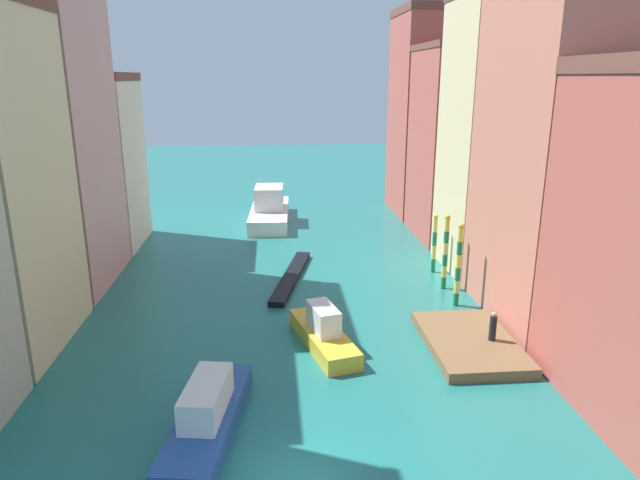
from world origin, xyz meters
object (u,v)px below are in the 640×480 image
Objects in this scene: mooring_pole_0 at (458,264)px; mooring_pole_2 at (434,243)px; vaporetto_white at (270,210)px; waterfront_dock at (469,343)px; motorboat_0 at (207,413)px; mooring_pole_1 at (445,251)px; motorboat_1 at (323,333)px; person_on_dock at (493,327)px; gondola_black at (291,277)px.

mooring_pole_2 is (0.31, 6.15, -0.47)m from mooring_pole_0.
vaporetto_white is at bearing 126.76° from mooring_pole_2.
waterfront_dock is 11.94m from mooring_pole_2.
mooring_pole_1 is at bearing 45.97° from motorboat_0.
motorboat_1 reaches higher than waterfront_dock.
motorboat_1 is (-8.73, -7.58, -1.85)m from mooring_pole_1.
person_on_dock is 8.69m from motorboat_1.
vaporetto_white is (-11.73, 15.70, -1.01)m from mooring_pole_2.
mooring_pole_0 reaches higher than mooring_pole_2.
gondola_black is (-9.88, 11.42, -1.08)m from person_on_dock.
mooring_pole_2 is 0.38× the size of vaporetto_white.
gondola_black is at bearing 150.90° from mooring_pole_0.
mooring_pole_0 is 10.00m from motorboat_1.
motorboat_0 is 1.20× the size of motorboat_1.
mooring_pole_0 is 0.46× the size of vaporetto_white.
waterfront_dock is 29.30m from vaporetto_white.
vaporetto_white is at bearing 95.23° from gondola_black.
motorboat_1 is at bearing -139.03° from mooring_pole_1.
mooring_pole_1 is 11.71m from motorboat_1.
mooring_pole_1 is 0.49× the size of gondola_black.
person_on_dock is 8.91m from mooring_pole_1.
gondola_black is 17.52m from motorboat_0.
mooring_pole_0 reaches higher than gondola_black.
motorboat_1 reaches higher than gondola_black.
mooring_pole_1 is 0.64× the size of motorboat_0.
gondola_black is at bearing -84.77° from vaporetto_white.
waterfront_dock is 0.69× the size of gondola_black.
person_on_dock is at bearing -91.67° from mooring_pole_2.
vaporetto_white is at bearing 121.31° from mooring_pole_1.
motorboat_0 reaches higher than gondola_black.
mooring_pole_1 is (1.17, 8.46, 2.31)m from waterfront_dock.
mooring_pole_0 is at bearing -91.93° from mooring_pole_1.
mooring_pole_2 is 0.54× the size of motorboat_0.
person_on_dock is at bearing -49.13° from gondola_black.
waterfront_dock is 6.14m from mooring_pole_0.
motorboat_0 is (-2.45, -33.39, -0.45)m from vaporetto_white.
mooring_pole_1 is 0.45× the size of vaporetto_white.
person_on_dock is at bearing -67.70° from vaporetto_white.
mooring_pole_2 is 0.65× the size of motorboat_1.
motorboat_1 is (1.30, -10.19, 0.54)m from gondola_black.
motorboat_1 reaches higher than motorboat_0.
mooring_pole_1 reaches higher than vaporetto_white.
mooring_pole_1 is 22.21m from vaporetto_white.
motorboat_1 is at bearing 171.84° from person_on_dock.
person_on_dock is 0.30× the size of mooring_pole_0.
vaporetto_white is (-11.42, 21.85, -1.48)m from mooring_pole_0.
person_on_dock is 29.99m from vaporetto_white.
person_on_dock reaches higher than motorboat_0.
waterfront_dock is at bearing -100.97° from mooring_pole_0.
vaporetto_white is 33.48m from motorboat_0.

